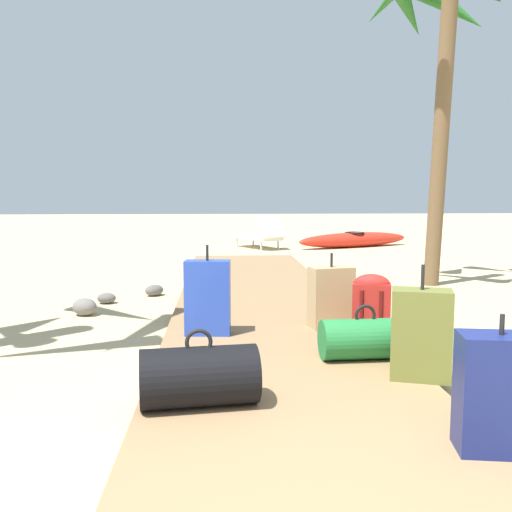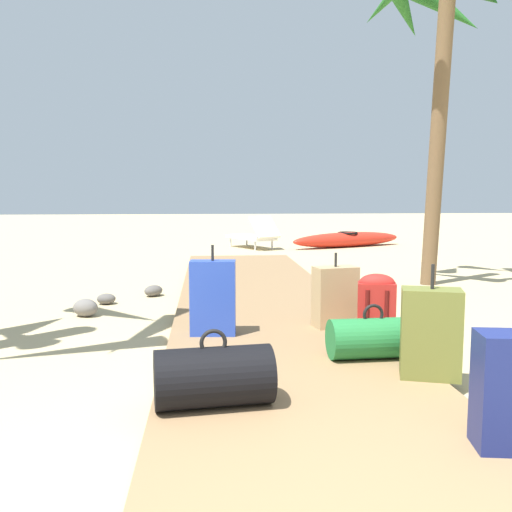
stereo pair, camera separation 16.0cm
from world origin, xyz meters
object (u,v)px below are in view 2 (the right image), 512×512
(suitcase_blue, at_px, (213,298))
(suitcase_olive, at_px, (431,333))
(lounge_chair, at_px, (254,235))
(kayak, at_px, (348,239))
(palm_tree_far_right, at_px, (440,21))
(duffel_bag_black, at_px, (214,377))
(suitcase_tan, at_px, (335,297))
(duffel_bag_green, at_px, (373,338))
(backpack_red, at_px, (377,304))

(suitcase_blue, relative_size, suitcase_olive, 1.03)
(lounge_chair, xyz_separation_m, kayak, (2.34, 0.19, -0.14))
(suitcase_blue, height_order, palm_tree_far_right, palm_tree_far_right)
(duffel_bag_black, xyz_separation_m, suitcase_tan, (1.16, 1.91, 0.11))
(duffel_bag_green, distance_m, suitcase_tan, 1.04)
(backpack_red, relative_size, kayak, 0.18)
(suitcase_olive, height_order, suitcase_tan, suitcase_olive)
(suitcase_blue, bearing_deg, suitcase_tan, 10.04)
(duffel_bag_black, bearing_deg, suitcase_olive, 15.16)
(suitcase_blue, height_order, duffel_bag_black, suitcase_blue)
(duffel_bag_green, bearing_deg, duffel_bag_black, -144.26)
(suitcase_blue, relative_size, suitcase_tan, 1.14)
(kayak, bearing_deg, duffel_bag_black, -108.11)
(suitcase_blue, height_order, lounge_chair, suitcase_blue)
(suitcase_olive, bearing_deg, palm_tree_far_right, 67.87)
(suitcase_olive, height_order, kayak, suitcase_olive)
(duffel_bag_black, distance_m, suitcase_tan, 2.24)
(lounge_chair, bearing_deg, duffel_bag_green, -89.17)
(suitcase_blue, xyz_separation_m, duffel_bag_black, (-0.01, -1.71, -0.15))
(backpack_red, xyz_separation_m, palm_tree_far_right, (1.71, 3.01, 3.28))
(backpack_red, distance_m, palm_tree_far_right, 4.77)
(lounge_chair, bearing_deg, backpack_red, -87.79)
(backpack_red, xyz_separation_m, kayak, (2.00, 9.01, -0.19))
(suitcase_blue, distance_m, suitcase_tan, 1.17)
(suitcase_olive, height_order, duffel_bag_black, suitcase_olive)
(suitcase_blue, relative_size, lounge_chair, 0.49)
(duffel_bag_green, relative_size, suitcase_tan, 0.97)
(suitcase_tan, distance_m, lounge_chair, 8.37)
(duffel_bag_green, distance_m, lounge_chair, 9.41)
(suitcase_blue, distance_m, palm_tree_far_right, 5.29)
(duffel_bag_green, xyz_separation_m, kayak, (2.20, 9.60, -0.05))
(backpack_red, distance_m, duffel_bag_black, 2.05)
(duffel_bag_black, bearing_deg, lounge_chair, 83.97)
(suitcase_blue, bearing_deg, duffel_bag_black, -90.46)
(suitcase_olive, relative_size, duffel_bag_black, 1.07)
(suitcase_blue, relative_size, duffel_bag_green, 1.18)
(backpack_red, bearing_deg, palm_tree_far_right, 60.37)
(duffel_bag_black, height_order, palm_tree_far_right, palm_tree_far_right)
(duffel_bag_green, relative_size, kayak, 0.22)
(suitcase_blue, xyz_separation_m, duffel_bag_green, (1.21, -0.83, -0.18))
(palm_tree_far_right, height_order, lounge_chair, palm_tree_far_right)
(duffel_bag_green, bearing_deg, palm_tree_far_right, 61.96)
(backpack_red, relative_size, suitcase_blue, 0.70)
(backpack_red, height_order, suitcase_olive, suitcase_olive)
(backpack_red, xyz_separation_m, duffel_bag_black, (-1.43, -1.47, -0.12))
(duffel_bag_black, bearing_deg, palm_tree_far_right, 54.96)
(suitcase_tan, bearing_deg, suitcase_olive, -78.14)
(backpack_red, xyz_separation_m, suitcase_blue, (-1.41, 0.24, 0.04))
(duffel_bag_black, xyz_separation_m, duffel_bag_green, (1.22, 0.88, -0.02))
(duffel_bag_black, xyz_separation_m, palm_tree_far_right, (3.14, 4.48, 3.40))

